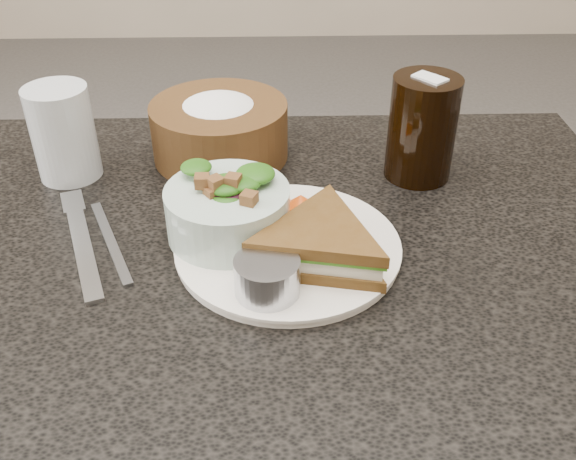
% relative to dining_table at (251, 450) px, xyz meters
% --- Properties ---
extents(dining_table, '(1.00, 0.70, 0.75)m').
position_rel_dining_table_xyz_m(dining_table, '(0.00, 0.00, 0.00)').
color(dining_table, black).
rests_on(dining_table, floor).
extents(dinner_plate, '(0.25, 0.25, 0.01)m').
position_rel_dining_table_xyz_m(dinner_plate, '(0.06, -0.01, 0.38)').
color(dinner_plate, white).
rests_on(dinner_plate, dining_table).
extents(sandwich, '(0.20, 0.20, 0.05)m').
position_rel_dining_table_xyz_m(sandwich, '(0.09, -0.04, 0.41)').
color(sandwich, '#4F3618').
rests_on(sandwich, dinner_plate).
extents(salad_bowl, '(0.18, 0.18, 0.08)m').
position_rel_dining_table_xyz_m(salad_bowl, '(-0.01, 0.01, 0.43)').
color(salad_bowl, '#AEC7B9').
rests_on(salad_bowl, dinner_plate).
extents(dressing_ramekin, '(0.07, 0.07, 0.04)m').
position_rel_dining_table_xyz_m(dressing_ramekin, '(0.03, -0.09, 0.41)').
color(dressing_ramekin, '#A7AAB2').
rests_on(dressing_ramekin, dinner_plate).
extents(orange_wedge, '(0.08, 0.08, 0.02)m').
position_rel_dining_table_xyz_m(orange_wedge, '(0.07, 0.06, 0.40)').
color(orange_wedge, '#EB500F').
rests_on(orange_wedge, dinner_plate).
extents(fork, '(0.09, 0.20, 0.01)m').
position_rel_dining_table_xyz_m(fork, '(-0.18, 0.00, 0.38)').
color(fork, '#B3B5B9').
rests_on(fork, dining_table).
extents(knife, '(0.08, 0.16, 0.00)m').
position_rel_dining_table_xyz_m(knife, '(-0.15, 0.01, 0.38)').
color(knife, '#9EA2AB').
rests_on(knife, dining_table).
extents(bread_basket, '(0.22, 0.22, 0.11)m').
position_rel_dining_table_xyz_m(bread_basket, '(-0.03, 0.22, 0.43)').
color(bread_basket, brown).
rests_on(bread_basket, dining_table).
extents(cola_glass, '(0.11, 0.11, 0.15)m').
position_rel_dining_table_xyz_m(cola_glass, '(0.23, 0.16, 0.45)').
color(cola_glass, black).
rests_on(cola_glass, dining_table).
extents(water_glass, '(0.08, 0.08, 0.12)m').
position_rel_dining_table_xyz_m(water_glass, '(-0.23, 0.17, 0.44)').
color(water_glass, silver).
rests_on(water_glass, dining_table).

